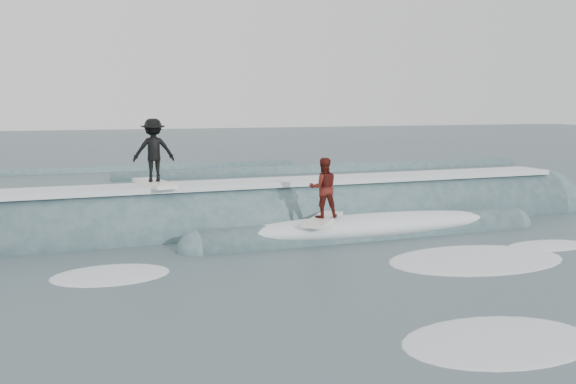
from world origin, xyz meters
name	(u,v)px	position (x,y,z in m)	size (l,w,h in m)	color
ground	(361,270)	(0.00, 0.00, 0.00)	(160.00, 160.00, 0.00)	#384E51
breaking_wave	(285,226)	(0.20, 4.83, 0.04)	(21.03, 4.02, 2.48)	#36585C
surfer_black	(154,153)	(-3.28, 5.08, 2.12)	(1.08, 2.06, 1.70)	white
surfer_red	(323,193)	(0.47, 2.88, 1.21)	(1.69, 1.90, 1.58)	white
whitewater	(408,277)	(0.66, -0.76, 0.00)	(16.70, 7.47, 0.10)	white
far_swells	(165,179)	(-0.70, 17.65, 0.00)	(39.68, 8.65, 0.80)	#36585C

